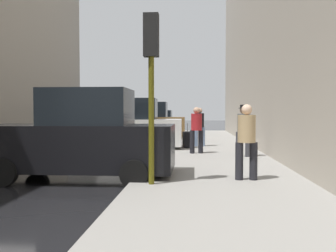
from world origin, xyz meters
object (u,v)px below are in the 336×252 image
(fire_hydrant, at_px, (173,137))
(pedestrian_in_red_jacket, at_px, (197,128))
(pedestrian_in_jeans, at_px, (200,125))
(pedestrian_with_beanie, at_px, (243,128))
(parked_black_suv, at_px, (82,138))
(parked_gray_coupe, at_px, (157,123))
(pedestrian_in_tan_coat, at_px, (247,138))
(rolling_suitcase, at_px, (187,140))
(traffic_light, at_px, (151,61))
(parked_white_van, at_px, (128,127))
(parked_bronze_suv, at_px, (147,123))

(fire_hydrant, distance_m, pedestrian_in_red_jacket, 4.10)
(pedestrian_in_jeans, height_order, pedestrian_in_red_jacket, same)
(pedestrian_with_beanie, bearing_deg, parked_black_suv, -139.12)
(parked_gray_coupe, bearing_deg, pedestrian_in_tan_coat, -78.82)
(parked_gray_coupe, distance_m, pedestrian_with_beanie, 16.18)
(fire_hydrant, bearing_deg, rolling_suitcase, -68.25)
(parked_black_suv, xyz_separation_m, pedestrian_in_tan_coat, (3.94, -0.53, 0.07))
(fire_hydrant, height_order, traffic_light, traffic_light)
(parked_white_van, xyz_separation_m, pedestrian_in_tan_coat, (3.94, -7.20, 0.07))
(parked_black_suv, distance_m, pedestrian_in_red_jacket, 5.58)
(parked_black_suv, height_order, pedestrian_in_tan_coat, parked_black_suv)
(parked_white_van, height_order, parked_gray_coupe, parked_white_van)
(pedestrian_with_beanie, bearing_deg, fire_hydrant, 118.65)
(pedestrian_in_jeans, xyz_separation_m, pedestrian_in_tan_coat, (0.91, -8.16, 0.00))
(parked_gray_coupe, bearing_deg, parked_bronze_suv, -90.00)
(traffic_light, height_order, pedestrian_in_tan_coat, traffic_light)
(traffic_light, bearing_deg, rolling_suitcase, 85.44)
(parked_black_suv, distance_m, parked_white_van, 6.66)
(traffic_light, bearing_deg, pedestrian_in_tan_coat, 16.78)
(pedestrian_in_jeans, bearing_deg, parked_gray_coupe, 104.41)
(pedestrian_with_beanie, height_order, pedestrian_in_red_jacket, pedestrian_with_beanie)
(pedestrian_in_tan_coat, bearing_deg, pedestrian_with_beanie, 83.37)
(parked_gray_coupe, distance_m, pedestrian_in_jeans, 12.17)
(parked_black_suv, bearing_deg, pedestrian_with_beanie, 40.88)
(parked_bronze_suv, distance_m, pedestrian_in_tan_coat, 14.02)
(parked_white_van, xyz_separation_m, fire_hydrant, (1.80, 2.04, -0.54))
(traffic_light, height_order, rolling_suitcase, traffic_light)
(pedestrian_in_tan_coat, bearing_deg, traffic_light, -163.22)
(pedestrian_in_red_jacket, bearing_deg, parked_bronze_suv, 109.42)
(parked_white_van, relative_size, rolling_suitcase, 4.46)
(pedestrian_in_jeans, bearing_deg, pedestrian_in_red_jacket, -93.25)
(parked_bronze_suv, height_order, pedestrian_in_red_jacket, parked_bronze_suv)
(parked_black_suv, height_order, parked_gray_coupe, parked_black_suv)
(parked_bronze_suv, xyz_separation_m, pedestrian_in_tan_coat, (3.94, -13.45, 0.07))
(pedestrian_in_tan_coat, height_order, rolling_suitcase, pedestrian_in_tan_coat)
(pedestrian_in_jeans, bearing_deg, parked_bronze_suv, 119.75)
(pedestrian_in_tan_coat, bearing_deg, parked_gray_coupe, 101.18)
(fire_hydrant, xyz_separation_m, rolling_suitcase, (0.70, -1.75, -0.01))
(parked_gray_coupe, distance_m, rolling_suitcase, 12.71)
(pedestrian_in_jeans, bearing_deg, pedestrian_in_tan_coat, -83.60)
(traffic_light, bearing_deg, parked_gray_coupe, 95.15)
(pedestrian_with_beanie, bearing_deg, pedestrian_in_jeans, 110.71)
(parked_white_van, bearing_deg, rolling_suitcase, 6.67)
(parked_bronze_suv, relative_size, pedestrian_in_jeans, 2.69)
(fire_hydrant, bearing_deg, parked_bronze_suv, 113.16)
(parked_bronze_suv, relative_size, parked_gray_coupe, 1.09)
(pedestrian_in_red_jacket, bearing_deg, pedestrian_with_beanie, -30.51)
(parked_bronze_suv, height_order, fire_hydrant, parked_bronze_suv)
(parked_white_van, xyz_separation_m, parked_bronze_suv, (0.00, 6.26, 0.00))
(pedestrian_in_jeans, bearing_deg, fire_hydrant, 138.54)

